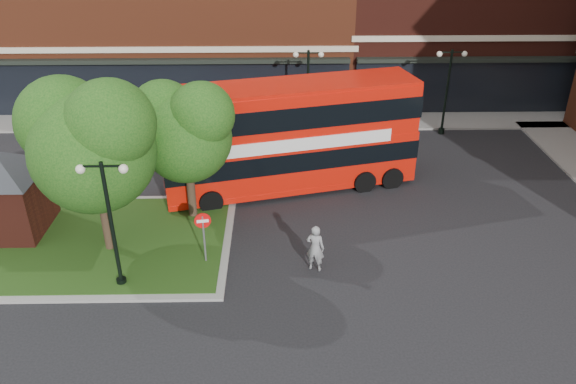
{
  "coord_description": "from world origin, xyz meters",
  "views": [
    {
      "loc": [
        0.28,
        -16.41,
        12.81
      ],
      "look_at": [
        0.66,
        3.59,
        2.0
      ],
      "focal_mm": 35.0,
      "sensor_mm": 36.0,
      "label": 1
    }
  ],
  "objects_px": {
    "car_silver": "(175,123)",
    "bus": "(290,130)",
    "car_white": "(363,122)",
    "woman": "(315,248)"
  },
  "relations": [
    {
      "from": "woman",
      "to": "car_white",
      "type": "xyz_separation_m",
      "value": [
        3.67,
        13.43,
        -0.22
      ]
    },
    {
      "from": "bus",
      "to": "car_silver",
      "type": "bearing_deg",
      "value": 120.37
    },
    {
      "from": "bus",
      "to": "woman",
      "type": "height_order",
      "value": "bus"
    },
    {
      "from": "bus",
      "to": "car_white",
      "type": "xyz_separation_m",
      "value": [
        4.46,
        6.66,
        -2.24
      ]
    },
    {
      "from": "car_silver",
      "to": "bus",
      "type": "bearing_deg",
      "value": -134.14
    },
    {
      "from": "bus",
      "to": "car_silver",
      "type": "height_order",
      "value": "bus"
    },
    {
      "from": "bus",
      "to": "car_silver",
      "type": "xyz_separation_m",
      "value": [
        -6.57,
        6.67,
        -2.19
      ]
    },
    {
      "from": "woman",
      "to": "car_white",
      "type": "relative_size",
      "value": 0.43
    },
    {
      "from": "bus",
      "to": "car_white",
      "type": "distance_m",
      "value": 8.33
    },
    {
      "from": "car_silver",
      "to": "car_white",
      "type": "distance_m",
      "value": 11.04
    }
  ]
}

